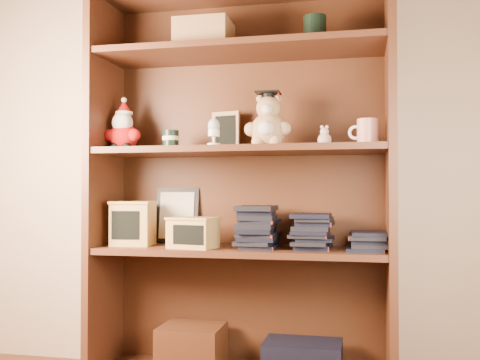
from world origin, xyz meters
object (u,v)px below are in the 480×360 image
object	(u,v)px
bookcase	(242,190)
teacher_mug	(367,132)
treats_box	(133,223)
grad_teddy_bear	(268,125)

from	to	relation	value
bookcase	teacher_mug	bearing A→B (deg)	-5.78
bookcase	teacher_mug	size ratio (longest dim) A/B	13.99
teacher_mug	treats_box	distance (m)	1.02
bookcase	treats_box	distance (m)	0.48
treats_box	teacher_mug	bearing A→B (deg)	0.05
bookcase	grad_teddy_bear	bearing A→B (deg)	-25.98
teacher_mug	bookcase	bearing A→B (deg)	174.22
bookcase	teacher_mug	distance (m)	0.55
bookcase	grad_teddy_bear	world-z (taller)	bookcase
bookcase	treats_box	xyz separation A→B (m)	(-0.45, -0.05, -0.14)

